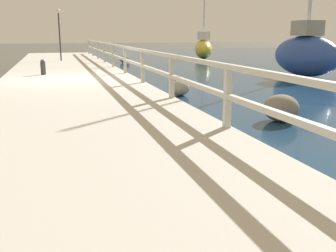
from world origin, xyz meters
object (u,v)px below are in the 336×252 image
object	(u,v)px
dock_lamp	(59,26)
sailboat_yellow	(203,48)
sailboat_navy	(308,46)
sailboat_blue	(306,54)
mooring_bollard	(43,67)

from	to	relation	value
dock_lamp	sailboat_yellow	xyz separation A→B (m)	(9.47, 3.65, -1.35)
sailboat_navy	sailboat_blue	world-z (taller)	sailboat_blue
mooring_bollard	dock_lamp	distance (m)	7.64
sailboat_blue	sailboat_navy	bearing A→B (deg)	50.23
dock_lamp	sailboat_blue	xyz separation A→B (m)	(9.27, -8.11, -1.19)
sailboat_yellow	sailboat_blue	size ratio (longest dim) A/B	0.69
sailboat_yellow	sailboat_navy	world-z (taller)	sailboat_yellow
sailboat_navy	sailboat_blue	bearing A→B (deg)	-121.74
sailboat_navy	sailboat_blue	distance (m)	16.27
sailboat_yellow	sailboat_blue	xyz separation A→B (m)	(-0.20, -11.76, 0.17)
sailboat_blue	mooring_bollard	bearing A→B (deg)	172.07
sailboat_yellow	sailboat_navy	xyz separation A→B (m)	(9.27, 1.46, -0.01)
mooring_bollard	sailboat_yellow	bearing A→B (deg)	47.35
sailboat_yellow	sailboat_blue	world-z (taller)	sailboat_blue
dock_lamp	sailboat_navy	world-z (taller)	sailboat_navy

